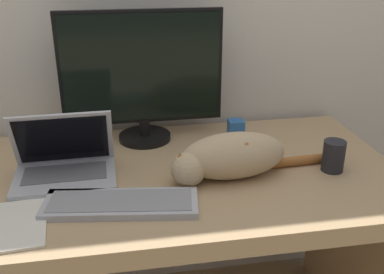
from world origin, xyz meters
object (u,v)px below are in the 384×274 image
(monitor, at_px, (142,76))
(external_keyboard, at_px, (121,204))
(laptop, at_px, (64,165))
(coffee_mug, at_px, (334,156))
(cat, at_px, (229,156))

(monitor, xyz_separation_m, external_keyboard, (-0.10, -0.47, -0.24))
(monitor, distance_m, laptop, 0.43)
(external_keyboard, xyz_separation_m, coffee_mug, (0.69, 0.11, 0.04))
(monitor, xyz_separation_m, laptop, (-0.27, -0.27, -0.20))
(monitor, relative_size, coffee_mug, 5.65)
(cat, height_order, coffee_mug, cat)
(laptop, bearing_deg, coffee_mug, -7.71)
(external_keyboard, distance_m, cat, 0.37)
(monitor, height_order, coffee_mug, monitor)
(monitor, bearing_deg, coffee_mug, -31.83)
(monitor, distance_m, cat, 0.46)
(coffee_mug, bearing_deg, external_keyboard, -171.15)
(cat, relative_size, coffee_mug, 5.22)
(laptop, relative_size, external_keyboard, 0.70)
(cat, bearing_deg, laptop, 166.96)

